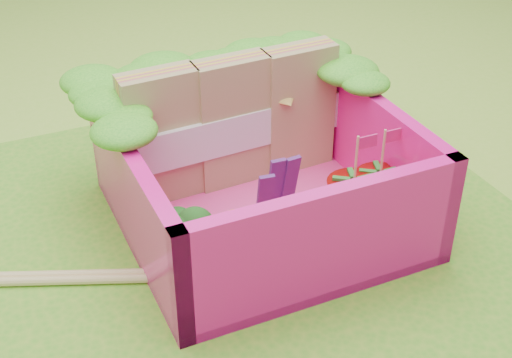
{
  "coord_description": "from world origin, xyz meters",
  "views": [
    {
      "loc": [
        -1.15,
        -2.61,
        2.1
      ],
      "look_at": [
        0.02,
        -0.03,
        0.28
      ],
      "focal_mm": 50.0,
      "sensor_mm": 36.0,
      "label": 1
    }
  ],
  "objects_px": {
    "chopsticks": "(62,278)",
    "bento_box": "(261,173)",
    "sandwich_stack": "(233,122)",
    "broccoli": "(180,238)",
    "strawberry_right": "(378,195)",
    "strawberry_left": "(352,204)"
  },
  "relations": [
    {
      "from": "chopsticks",
      "to": "bento_box",
      "type": "bearing_deg",
      "value": 2.93
    },
    {
      "from": "sandwich_stack",
      "to": "broccoli",
      "type": "relative_size",
      "value": 3.61
    },
    {
      "from": "strawberry_right",
      "to": "chopsticks",
      "type": "bearing_deg",
      "value": 171.71
    },
    {
      "from": "strawberry_left",
      "to": "strawberry_right",
      "type": "height_order",
      "value": "strawberry_left"
    },
    {
      "from": "bento_box",
      "to": "strawberry_right",
      "type": "distance_m",
      "value": 0.57
    },
    {
      "from": "strawberry_right",
      "to": "chopsticks",
      "type": "relative_size",
      "value": 0.23
    },
    {
      "from": "broccoli",
      "to": "strawberry_right",
      "type": "bearing_deg",
      "value": 0.27
    },
    {
      "from": "sandwich_stack",
      "to": "chopsticks",
      "type": "bearing_deg",
      "value": -158.3
    },
    {
      "from": "sandwich_stack",
      "to": "broccoli",
      "type": "xyz_separation_m",
      "value": [
        -0.5,
        -0.61,
        -0.14
      ]
    },
    {
      "from": "sandwich_stack",
      "to": "strawberry_right",
      "type": "bearing_deg",
      "value": -51.25
    },
    {
      "from": "strawberry_left",
      "to": "strawberry_right",
      "type": "bearing_deg",
      "value": 7.06
    },
    {
      "from": "strawberry_left",
      "to": "chopsticks",
      "type": "height_order",
      "value": "strawberry_left"
    },
    {
      "from": "sandwich_stack",
      "to": "strawberry_left",
      "type": "xyz_separation_m",
      "value": [
        0.33,
        -0.63,
        -0.2
      ]
    },
    {
      "from": "bento_box",
      "to": "sandwich_stack",
      "type": "xyz_separation_m",
      "value": [
        0.0,
        0.34,
        0.1
      ]
    },
    {
      "from": "bento_box",
      "to": "strawberry_left",
      "type": "xyz_separation_m",
      "value": [
        0.34,
        -0.29,
        -0.09
      ]
    },
    {
      "from": "bento_box",
      "to": "strawberry_right",
      "type": "bearing_deg",
      "value": -28.31
    },
    {
      "from": "bento_box",
      "to": "strawberry_left",
      "type": "distance_m",
      "value": 0.45
    },
    {
      "from": "sandwich_stack",
      "to": "chopsticks",
      "type": "relative_size",
      "value": 0.59
    },
    {
      "from": "strawberry_left",
      "to": "sandwich_stack",
      "type": "bearing_deg",
      "value": 117.97
    },
    {
      "from": "bento_box",
      "to": "sandwich_stack",
      "type": "height_order",
      "value": "sandwich_stack"
    },
    {
      "from": "sandwich_stack",
      "to": "strawberry_right",
      "type": "xyz_separation_m",
      "value": [
        0.49,
        -0.61,
        -0.2
      ]
    },
    {
      "from": "strawberry_right",
      "to": "bento_box",
      "type": "bearing_deg",
      "value": 151.69
    }
  ]
}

